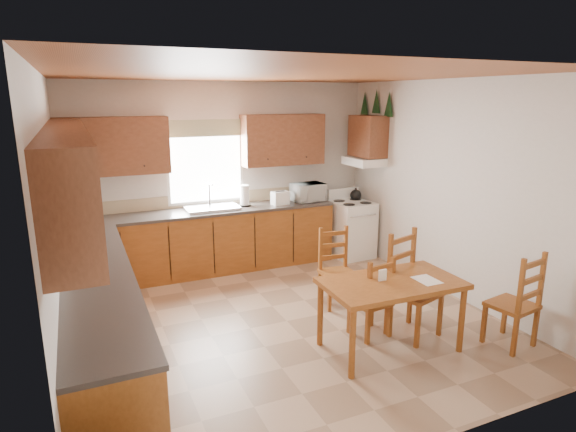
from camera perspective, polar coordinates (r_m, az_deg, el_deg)
name	(u,v)px	position (r m, az deg, el deg)	size (l,w,h in m)	color
floor	(287,321)	(5.60, -0.15, -12.34)	(4.50, 4.50, 0.00)	#9E7E60
ceiling	(287,74)	(5.03, -0.17, 16.46)	(4.50, 4.50, 0.00)	brown
wall_left	(55,228)	(4.73, -25.94, -1.29)	(4.50, 4.50, 0.00)	beige
wall_right	(450,189)	(6.38, 18.67, 3.00)	(4.50, 4.50, 0.00)	beige
wall_back	(225,175)	(7.22, -7.44, 4.82)	(4.50, 4.50, 0.00)	beige
wall_front	(426,274)	(3.30, 16.00, -6.62)	(4.50, 4.50, 0.00)	beige
lower_cab_back	(208,242)	(7.05, -9.42, -3.08)	(3.75, 0.60, 0.88)	brown
lower_cab_left	(101,323)	(4.89, -21.25, -11.74)	(0.60, 3.60, 0.88)	brown
counter_back	(207,211)	(6.93, -9.57, 0.56)	(3.75, 0.63, 0.04)	#3B3430
counter_left	(97,276)	(4.71, -21.74, -6.67)	(0.63, 3.60, 0.04)	#3B3430
backsplash	(202,200)	(7.18, -10.20, 1.90)	(3.75, 0.01, 0.18)	tan
upper_cab_back_left	(113,146)	(6.72, -20.00, 7.78)	(1.41, 0.33, 0.75)	brown
upper_cab_back_right	(283,140)	(7.30, -0.62, 9.03)	(1.25, 0.33, 0.75)	brown
upper_cab_left	(69,173)	(4.48, -24.56, 4.69)	(0.33, 3.60, 0.75)	brown
upper_cab_stove	(368,136)	(7.50, 9.43, 9.31)	(0.33, 0.62, 0.62)	brown
range_hood	(364,161)	(7.51, 8.99, 6.42)	(0.44, 0.62, 0.12)	white
window_frame	(205,163)	(7.09, -9.75, 6.20)	(1.13, 0.02, 1.18)	white
window_pane	(206,163)	(7.08, -9.74, 6.19)	(1.05, 0.01, 1.10)	white
window_valance	(205,128)	(7.01, -9.86, 10.22)	(1.19, 0.01, 0.24)	#496335
sink_basin	(212,208)	(6.94, -8.99, 0.94)	(0.75, 0.45, 0.04)	silver
pine_decal_a	(389,104)	(7.29, 11.87, 12.86)	(0.22, 0.22, 0.36)	#133315
pine_decal_b	(376,101)	(7.55, 10.43, 13.26)	(0.22, 0.22, 0.36)	#133315
pine_decal_c	(365,103)	(7.81, 9.07, 13.03)	(0.22, 0.22, 0.36)	#133315
stove	(351,230)	(7.69, 7.53, -1.64)	(0.58, 0.60, 0.86)	white
coffeemaker	(88,209)	(6.66, -22.58, 0.74)	(0.19, 0.23, 0.32)	white
paper_towel	(245,196)	(7.07, -5.16, 2.42)	(0.13, 0.13, 0.31)	white
toaster	(280,198)	(7.15, -0.94, 2.15)	(0.24, 0.15, 0.20)	white
microwave	(308,192)	(7.40, 2.38, 2.83)	(0.45, 0.33, 0.27)	white
dining_table	(390,315)	(5.01, 12.00, -11.39)	(1.35, 0.77, 0.72)	brown
chair_near_left	(371,296)	(5.20, 9.76, -9.36)	(0.37, 0.35, 0.88)	brown
chair_near_right	(513,299)	(5.41, 25.08, -8.88)	(0.42, 0.40, 1.00)	brown
chair_far_left	(338,268)	(5.87, 5.93, -6.17)	(0.39, 0.37, 0.94)	brown
chair_far_right	(415,286)	(5.26, 14.86, -8.04)	(0.47, 0.44, 1.11)	brown
table_paper	(427,280)	(4.97, 16.12, -7.30)	(0.20, 0.27, 0.00)	white
table_card	(382,275)	(4.83, 11.13, -6.89)	(0.09, 0.02, 0.12)	white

